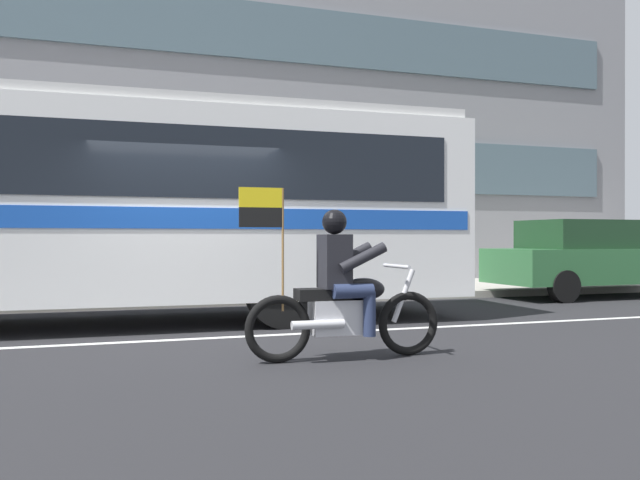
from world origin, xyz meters
name	(u,v)px	position (x,y,z in m)	size (l,w,h in m)	color
ground_plane	(186,333)	(0.00, 0.00, 0.00)	(60.00, 60.00, 0.00)	black
sidewalk_curb	(153,296)	(0.00, 5.10, 0.07)	(28.00, 3.80, 0.15)	#A39E93
lane_center_stripe	(192,339)	(0.00, -0.60, 0.00)	(26.60, 0.14, 0.01)	silver
office_building_facade	(145,101)	(0.00, 7.38, 4.54)	(28.00, 0.89, 9.06)	gray
transit_bus	(7,194)	(-2.30, 1.19, 1.88)	(13.32, 2.84, 3.22)	white
motorcycle_with_rider	(343,295)	(1.30, -2.49, 0.67)	(2.20, 0.64, 1.78)	black
parked_sedan_curbside	(587,257)	(8.79, 2.58, 0.85)	(4.31, 1.91, 1.64)	#2D6638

